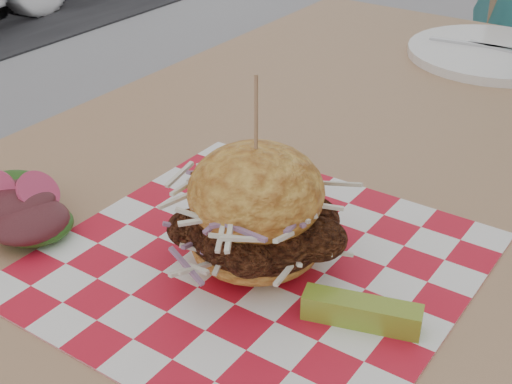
% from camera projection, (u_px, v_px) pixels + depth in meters
% --- Properties ---
extents(patio_table, '(0.80, 1.20, 0.75)m').
position_uv_depth(patio_table, '(370.00, 213.00, 0.87)').
color(patio_table, tan).
rests_on(patio_table, ground).
extents(paper_liner, '(0.36, 0.36, 0.00)m').
position_uv_depth(paper_liner, '(256.00, 263.00, 0.65)').
color(paper_liner, red).
rests_on(paper_liner, patio_table).
extents(sandwich, '(0.16, 0.16, 0.18)m').
position_uv_depth(sandwich, '(256.00, 215.00, 0.62)').
color(sandwich, gold).
rests_on(sandwich, paper_liner).
extents(pickle_spear, '(0.10, 0.05, 0.02)m').
position_uv_depth(pickle_spear, '(361.00, 312.00, 0.57)').
color(pickle_spear, '#8CAE32').
rests_on(pickle_spear, paper_liner).
extents(side_salad, '(0.14, 0.14, 0.05)m').
position_uv_depth(side_salad, '(15.00, 213.00, 0.69)').
color(side_salad, '#3F1419').
rests_on(side_salad, patio_table).
extents(place_setting, '(0.27, 0.27, 0.02)m').
position_uv_depth(place_setting, '(494.00, 53.00, 1.13)').
color(place_setting, white).
rests_on(place_setting, patio_table).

